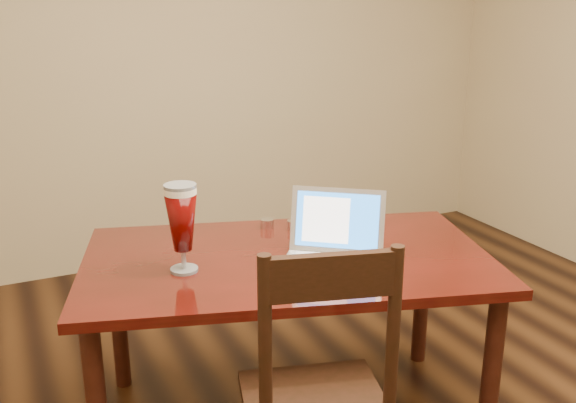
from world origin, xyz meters
name	(u,v)px	position (x,y,z in m)	size (l,w,h in m)	color
dining_table	(285,274)	(-0.23, 0.56, 0.66)	(1.75, 1.28, 1.06)	#440C09
dining_chair	(318,403)	(-0.39, -0.03, 0.49)	(0.54, 0.53, 1.05)	black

